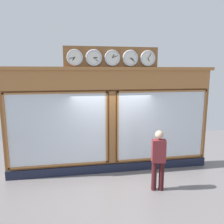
# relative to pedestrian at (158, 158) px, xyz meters

# --- Properties ---
(shop_facade) EXTENTS (6.63, 0.42, 3.95)m
(shop_facade) POSITION_rel_pedestrian_xyz_m (1.04, -1.45, 0.80)
(shop_facade) COLOR brown
(shop_facade) RESTS_ON ground_plane
(pedestrian) EXTENTS (0.39, 0.28, 1.69)m
(pedestrian) POSITION_rel_pedestrian_xyz_m (0.00, 0.00, 0.00)
(pedestrian) COLOR #3A1316
(pedestrian) RESTS_ON ground_plane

